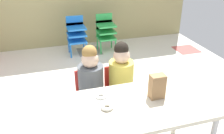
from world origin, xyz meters
TOP-DOWN VIEW (x-y plane):
  - ground_plane at (-0.00, -0.00)m, footprint 5.26×4.61m
  - craft_table at (0.17, -0.81)m, footprint 1.64×0.70m
  - seated_child_near_camera at (0.05, -0.23)m, footprint 0.32×0.31m
  - seated_child_middle_seat at (0.37, -0.23)m, footprint 0.34×0.34m
  - kid_chair_blue_stack at (0.22, 1.77)m, footprint 0.32×0.30m
  - kid_chair_green_stack at (0.76, 1.77)m, footprint 0.32×0.30m
  - paper_bag_brown at (0.52, -0.77)m, footprint 0.13×0.09m
  - paper_plate_near_edge at (0.05, -0.64)m, footprint 0.18×0.18m
  - paper_plate_center_table at (-0.17, -0.67)m, footprint 0.18×0.18m
  - donut_powdered_on_plate at (0.05, -0.64)m, footprint 0.10×0.10m
  - donut_powdered_loose at (0.06, -0.80)m, footprint 0.11×0.11m

SIDE VIEW (x-z plane):
  - ground_plane at x=0.00m, z-range -0.02..0.00m
  - kid_chair_blue_stack at x=0.22m, z-range 0.06..0.74m
  - kid_chair_green_stack at x=0.76m, z-range 0.06..0.74m
  - craft_table at x=0.17m, z-range 0.24..0.82m
  - seated_child_near_camera at x=0.05m, z-range 0.10..1.01m
  - seated_child_middle_seat at x=0.37m, z-range 0.10..1.01m
  - paper_plate_near_edge at x=0.05m, z-range 0.58..0.59m
  - paper_plate_center_table at x=-0.17m, z-range 0.58..0.59m
  - donut_powdered_loose at x=0.06m, z-range 0.58..0.61m
  - donut_powdered_on_plate at x=0.05m, z-range 0.59..0.62m
  - paper_bag_brown at x=0.52m, z-range 0.58..0.80m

